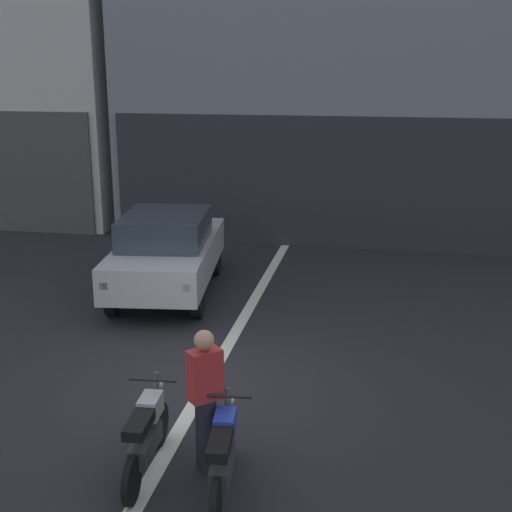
{
  "coord_description": "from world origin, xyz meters",
  "views": [
    {
      "loc": [
        2.36,
        -8.47,
        4.43
      ],
      "look_at": [
        0.38,
        2.0,
        1.4
      ],
      "focal_mm": 47.94,
      "sensor_mm": 36.0,
      "label": 1
    }
  ],
  "objects_px": {
    "motorcycle_silver_row_leftmost": "(147,434)",
    "car_silver_crossing_near": "(167,251)",
    "motorcycle_blue_row_left_mid": "(223,454)",
    "person_by_motorcycles": "(205,399)"
  },
  "relations": [
    {
      "from": "car_silver_crossing_near",
      "to": "motorcycle_silver_row_leftmost",
      "type": "height_order",
      "value": "car_silver_crossing_near"
    },
    {
      "from": "car_silver_crossing_near",
      "to": "motorcycle_silver_row_leftmost",
      "type": "relative_size",
      "value": 2.56
    },
    {
      "from": "motorcycle_silver_row_leftmost",
      "to": "motorcycle_blue_row_left_mid",
      "type": "relative_size",
      "value": 1.0
    },
    {
      "from": "person_by_motorcycles",
      "to": "car_silver_crossing_near",
      "type": "bearing_deg",
      "value": 111.75
    },
    {
      "from": "car_silver_crossing_near",
      "to": "motorcycle_blue_row_left_mid",
      "type": "bearing_deg",
      "value": -67.21
    },
    {
      "from": "motorcycle_blue_row_left_mid",
      "to": "person_by_motorcycles",
      "type": "relative_size",
      "value": 1.0
    },
    {
      "from": "person_by_motorcycles",
      "to": "motorcycle_silver_row_leftmost",
      "type": "bearing_deg",
      "value": -164.5
    },
    {
      "from": "motorcycle_silver_row_leftmost",
      "to": "person_by_motorcycles",
      "type": "distance_m",
      "value": 0.77
    },
    {
      "from": "motorcycle_silver_row_leftmost",
      "to": "car_silver_crossing_near",
      "type": "bearing_deg",
      "value": 105.61
    },
    {
      "from": "motorcycle_blue_row_left_mid",
      "to": "person_by_motorcycles",
      "type": "distance_m",
      "value": 0.63
    }
  ]
}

